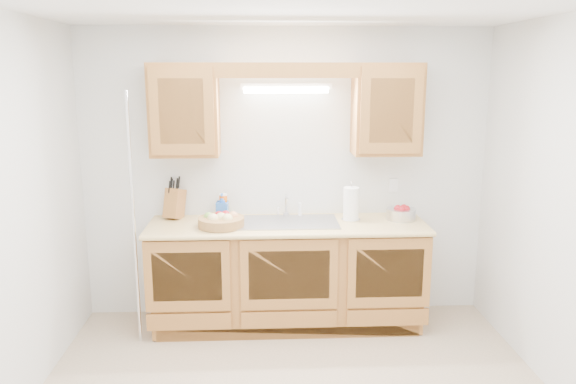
{
  "coord_description": "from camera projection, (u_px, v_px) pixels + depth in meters",
  "views": [
    {
      "loc": [
        -0.21,
        -3.3,
        2.14
      ],
      "look_at": [
        -0.01,
        0.85,
        1.24
      ],
      "focal_mm": 35.0,
      "sensor_mm": 36.0,
      "label": 1
    }
  ],
  "objects": [
    {
      "name": "fruit_basket",
      "position": [
        221.0,
        220.0,
        4.53
      ],
      "size": [
        0.44,
        0.44,
        0.12
      ],
      "rotation": [
        0.0,
        0.0,
        -0.21
      ],
      "color": "#996C3D",
      "rests_on": "countertop"
    },
    {
      "name": "sponge",
      "position": [
        224.0,
        215.0,
        4.87
      ],
      "size": [
        0.11,
        0.09,
        0.02
      ],
      "rotation": [
        0.0,
        0.0,
        -0.24
      ],
      "color": "#CC333F",
      "rests_on": "countertop"
    },
    {
      "name": "soap_bottle",
      "position": [
        222.0,
        206.0,
        4.78
      ],
      "size": [
        0.11,
        0.11,
        0.22
      ],
      "primitive_type": "imported",
      "rotation": [
        0.0,
        0.0,
        -0.09
      ],
      "color": "blue",
      "rests_on": "countertop"
    },
    {
      "name": "apple_bowl",
      "position": [
        401.0,
        213.0,
        4.75
      ],
      "size": [
        0.32,
        0.32,
        0.13
      ],
      "rotation": [
        0.0,
        0.0,
        0.39
      ],
      "color": "silver",
      "rests_on": "countertop"
    },
    {
      "name": "base_cabinets",
      "position": [
        287.0,
        275.0,
        4.76
      ],
      "size": [
        2.2,
        0.6,
        0.86
      ],
      "primitive_type": "cube",
      "color": "#A76831",
      "rests_on": "ground"
    },
    {
      "name": "fluorescent_fixture",
      "position": [
        286.0,
        88.0,
        4.64
      ],
      "size": [
        0.76,
        0.08,
        0.08
      ],
      "color": "white",
      "rests_on": "room"
    },
    {
      "name": "knife_block",
      "position": [
        175.0,
        203.0,
        4.79
      ],
      "size": [
        0.2,
        0.24,
        0.37
      ],
      "rotation": [
        0.0,
        0.0,
        -0.39
      ],
      "color": "#A76831",
      "rests_on": "countertop"
    },
    {
      "name": "orange_canister",
      "position": [
        223.0,
        206.0,
        4.8
      ],
      "size": [
        0.09,
        0.09,
        0.21
      ],
      "rotation": [
        0.0,
        0.0,
        -0.35
      ],
      "color": "#F05E0D",
      "rests_on": "countertop"
    },
    {
      "name": "upper_cabinet_right",
      "position": [
        387.0,
        109.0,
        4.64
      ],
      "size": [
        0.55,
        0.33,
        0.75
      ],
      "primitive_type": "cube",
      "color": "#A76831",
      "rests_on": "room"
    },
    {
      "name": "wire_shelf_pole",
      "position": [
        134.0,
        221.0,
        4.32
      ],
      "size": [
        0.03,
        0.03,
        2.0
      ],
      "primitive_type": "cylinder",
      "color": "silver",
      "rests_on": "ground"
    },
    {
      "name": "countertop",
      "position": [
        287.0,
        226.0,
        4.65
      ],
      "size": [
        2.3,
        0.63,
        0.04
      ],
      "primitive_type": "cube",
      "color": "#D7B771",
      "rests_on": "base_cabinets"
    },
    {
      "name": "sink",
      "position": [
        287.0,
        231.0,
        4.68
      ],
      "size": [
        0.84,
        0.46,
        0.36
      ],
      "color": "#9E9EA3",
      "rests_on": "countertop"
    },
    {
      "name": "room",
      "position": [
        296.0,
        219.0,
        3.41
      ],
      "size": [
        3.52,
        3.5,
        2.5
      ],
      "color": "#C2A88C",
      "rests_on": "ground"
    },
    {
      "name": "upper_cabinet_left",
      "position": [
        185.0,
        110.0,
        4.56
      ],
      "size": [
        0.55,
        0.33,
        0.75
      ],
      "primitive_type": "cube",
      "color": "#A76831",
      "rests_on": "room"
    },
    {
      "name": "valance",
      "position": [
        287.0,
        70.0,
        4.39
      ],
      "size": [
        2.2,
        0.05,
        0.12
      ],
      "primitive_type": "cube",
      "color": "#A76831",
      "rests_on": "room"
    },
    {
      "name": "outlet_plate",
      "position": [
        393.0,
        185.0,
        4.94
      ],
      "size": [
        0.08,
        0.01,
        0.12
      ],
      "primitive_type": "cube",
      "color": "white",
      "rests_on": "room"
    },
    {
      "name": "paper_towel",
      "position": [
        351.0,
        204.0,
        4.71
      ],
      "size": [
        0.16,
        0.16,
        0.33
      ],
      "rotation": [
        0.0,
        0.0,
        -0.21
      ],
      "color": "silver",
      "rests_on": "countertop"
    }
  ]
}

